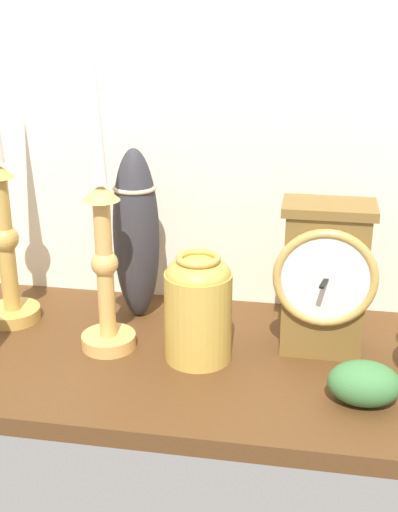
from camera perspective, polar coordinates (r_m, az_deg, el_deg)
The scene contains 8 objects.
ground_plane at distance 90.57cm, azimuth 0.01°, elevation -8.99°, with size 100.00×36.00×2.40cm, color #523218.
back_wall at distance 97.19cm, azimuth 1.95°, elevation 14.21°, with size 120.00×2.00×65.00cm, color white.
mantel_clock at distance 87.79cm, azimuth 10.61°, elevation -1.83°, with size 13.04×9.68×20.40cm.
candlestick_tall_left at distance 96.95cm, azimuth -16.34°, elevation 3.18°, with size 7.85×7.85×44.30cm.
candlestick_tall_center at distance 86.99cm, azimuth -8.04°, elevation 0.61°, with size 7.30×7.30×41.79cm.
brass_vase_jar at distance 85.88cm, azimuth -0.11°, elevation -4.20°, with size 8.69×8.69×14.39cm.
tall_ceramic_vase at distance 95.75cm, azimuth -5.35°, elevation 1.83°, with size 6.60×6.60×25.14cm.
ivy_sprig at distance 81.14cm, azimuth 13.85°, elevation -10.46°, with size 8.47×5.93×5.26cm.
Camera 1 is at (13.41, -77.01, 44.54)cm, focal length 47.14 mm.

